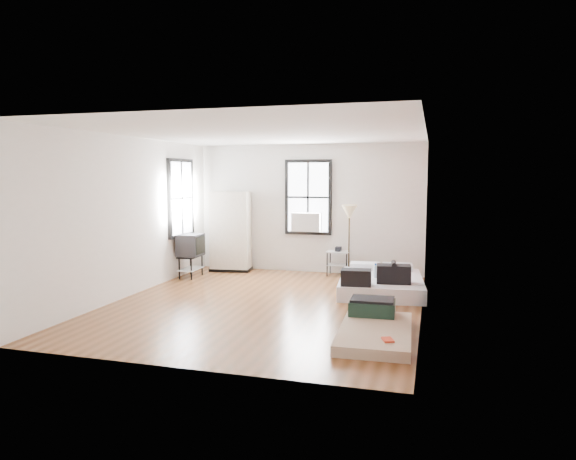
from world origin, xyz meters
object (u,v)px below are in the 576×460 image
(wardrobe, at_px, (231,232))
(tv_stand, at_px, (191,247))
(mattress_main, at_px, (381,282))
(side_table, at_px, (338,256))
(floor_lamp, at_px, (349,216))
(mattress_bare, at_px, (375,326))

(wardrobe, bearing_deg, tv_stand, -125.49)
(mattress_main, relative_size, tv_stand, 2.35)
(mattress_main, xyz_separation_m, side_table, (-1.03, 1.30, 0.24))
(wardrobe, bearing_deg, floor_lamp, -6.84)
(side_table, bearing_deg, floor_lamp, -16.50)
(floor_lamp, xyz_separation_m, tv_stand, (-3.17, -0.94, -0.64))
(wardrobe, relative_size, floor_lamp, 1.17)
(mattress_bare, height_order, floor_lamp, floor_lamp)
(side_table, height_order, floor_lamp, floor_lamp)
(mattress_main, bearing_deg, floor_lamp, 117.10)
(mattress_bare, bearing_deg, wardrobe, 131.22)
(wardrobe, bearing_deg, mattress_bare, -53.49)
(mattress_bare, distance_m, wardrobe, 5.33)
(mattress_main, bearing_deg, wardrobe, 154.77)
(mattress_bare, xyz_separation_m, wardrobe, (-3.62, 3.84, 0.77))
(side_table, relative_size, floor_lamp, 0.41)
(side_table, xyz_separation_m, tv_stand, (-2.94, -1.01, 0.23))
(tv_stand, bearing_deg, side_table, 17.43)
(mattress_bare, distance_m, floor_lamp, 4.13)
(side_table, bearing_deg, wardrobe, -178.34)
(mattress_main, height_order, side_table, mattress_main)
(mattress_bare, xyz_separation_m, floor_lamp, (-0.97, 3.84, 1.17))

